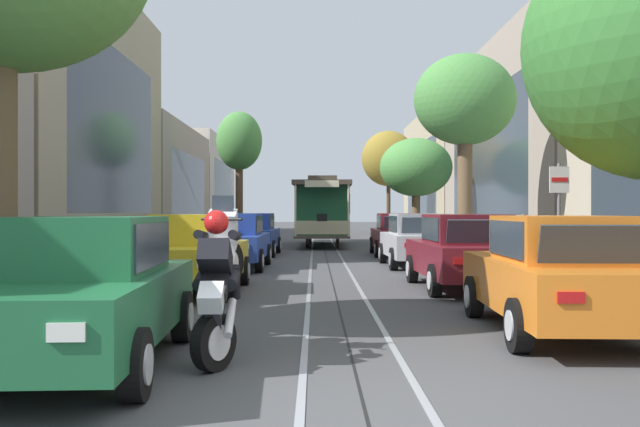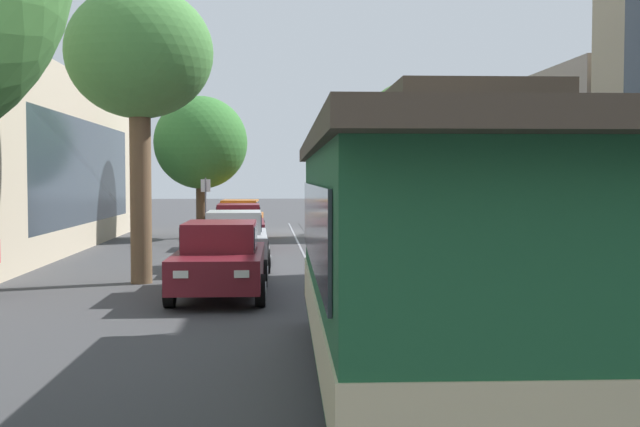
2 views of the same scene
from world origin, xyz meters
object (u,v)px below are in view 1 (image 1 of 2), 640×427
Objects in this scene: street_tree_kerb_left_second at (239,143)px; pedestrian_on_left_pavement at (524,232)px; parked_car_maroon_second_right at (464,251)px; street_tree_kerb_right_fourth at (389,159)px; street_sign_post at (559,215)px; parked_car_green_near_left at (80,291)px; motorcycle_with_rider at (219,274)px; parked_car_blue_mid_left at (233,241)px; parked_car_silver_mid_right at (417,240)px; cable_car_trolley at (323,211)px; parked_car_yellow_second_left at (195,253)px; street_tree_kerb_right_mid at (416,168)px; parked_car_maroon_fourth_right at (398,234)px; parked_car_blue_fourth_left at (252,234)px; street_tree_kerb_right_second at (465,103)px; parked_car_orange_near_right at (560,274)px.

street_tree_kerb_left_second is 17.31m from pedestrian_on_left_pavement.
parked_car_maroon_second_right is 34.53m from street_tree_kerb_right_fourth.
street_sign_post is (8.61, -24.75, -3.82)m from street_tree_kerb_left_second.
motorcycle_with_rider is (1.44, 0.19, 0.15)m from parked_car_green_near_left.
parked_car_blue_mid_left is 1.00× the size of parked_car_silver_mid_right.
motorcycle_with_rider is at bearing -107.82° from parked_car_silver_mid_right.
street_tree_kerb_right_fourth reaches higher than street_tree_kerb_left_second.
cable_car_trolley is (-2.65, 13.09, 0.86)m from parked_car_silver_mid_right.
cable_car_trolley is at bearing 101.43° from parked_car_silver_mid_right.
cable_car_trolley is (2.77, 13.64, 0.86)m from parked_car_blue_mid_left.
parked_car_blue_mid_left is at bearing 89.12° from parked_car_yellow_second_left.
street_tree_kerb_right_mid is 3.02× the size of motorcycle_with_rider.
street_tree_kerb_left_second is 0.96× the size of street_tree_kerb_right_fourth.
street_tree_kerb_right_fourth is at bearing 79.33° from parked_car_green_near_left.
parked_car_maroon_fourth_right is at bearing -70.96° from cable_car_trolley.
pedestrian_on_left_pavement is (2.62, -22.87, -4.56)m from street_tree_kerb_right_fourth.
parked_car_blue_fourth_left is 1.00× the size of parked_car_silver_mid_right.
parked_car_silver_mid_right is 0.59× the size of street_tree_kerb_right_fourth.
street_tree_kerb_right_second is (9.29, -13.95, -0.02)m from street_tree_kerb_left_second.
parked_car_silver_mid_right is at bearing -98.39° from street_tree_kerb_right_mid.
motorcycle_with_rider is at bearing -84.03° from street_tree_kerb_left_second.
motorcycle_with_rider reaches higher than parked_car_maroon_fourth_right.
street_tree_kerb_right_mid is at bearing 102.88° from pedestrian_on_left_pavement.
street_tree_kerb_left_second is at bearing 113.02° from parked_car_silver_mid_right.
street_tree_kerb_right_mid is at bearing 87.66° from street_sign_post.
parked_car_orange_near_right is 27.47m from street_tree_kerb_right_mid.
street_tree_kerb_right_mid is (2.38, 16.16, 3.20)m from parked_car_silver_mid_right.
parked_car_orange_near_right is at bearing -109.82° from street_sign_post.
cable_car_trolley is at bearing 134.20° from pedestrian_on_left_pavement.
parked_car_yellow_second_left is 24.03m from street_tree_kerb_right_mid.
street_tree_kerb_left_second is at bearing 95.97° from motorcycle_with_rider.
street_tree_kerb_right_fourth is at bearing 71.52° from parked_car_blue_fourth_left.
parked_car_maroon_fourth_right is 0.48× the size of cable_car_trolley.
cable_car_trolley is at bearing 78.51° from parked_car_blue_mid_left.
street_tree_kerb_left_second reaches higher than cable_car_trolley.
street_sign_post reaches higher than parked_car_silver_mid_right.
parked_car_green_near_left is 30.30m from street_tree_kerb_left_second.
parked_car_maroon_second_right is 8.04m from motorcycle_with_rider.
parked_car_maroon_second_right is at bearing 124.65° from street_sign_post.
parked_car_silver_mid_right is at bearing 100.23° from street_sign_post.
street_tree_kerb_right_second is at bearing -56.34° from street_tree_kerb_left_second.
parked_car_maroon_second_right is at bearing 4.33° from parked_car_yellow_second_left.
parked_car_orange_near_right is 0.62× the size of street_tree_kerb_left_second.
parked_car_green_near_left is 6.07m from parked_car_orange_near_right.
parked_car_orange_near_right is at bearing -88.47° from parked_car_maroon_second_right.
motorcycle_with_rider is at bearing -102.64° from street_tree_kerb_right_mid.
parked_car_blue_fourth_left is 5.51m from parked_car_maroon_fourth_right.
parked_car_blue_fourth_left and parked_car_silver_mid_right have the same top height.
street_tree_kerb_right_second reaches higher than motorcycle_with_rider.
parked_car_blue_mid_left is 11.92m from parked_car_orange_near_right.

